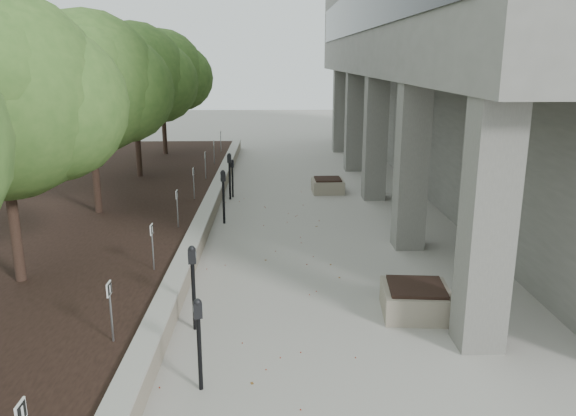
{
  "coord_description": "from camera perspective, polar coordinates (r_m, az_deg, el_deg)",
  "views": [
    {
      "loc": [
        0.11,
        -7.3,
        4.54
      ],
      "look_at": [
        0.44,
        6.39,
        0.91
      ],
      "focal_mm": 35.21,
      "sensor_mm": 36.0,
      "label": 1
    }
  ],
  "objects": [
    {
      "name": "parking_sign_8",
      "position": [
        26.18,
        -6.8,
        6.71
      ],
      "size": [
        0.04,
        0.22,
        0.96
      ],
      "primitive_type": null,
      "color": "black",
      "rests_on": "planting_bed"
    },
    {
      "name": "retaining_wall",
      "position": [
        16.97,
        -7.88,
        0.06
      ],
      "size": [
        0.39,
        26.0,
        0.5
      ],
      "primitive_type": null,
      "color": "gray",
      "rests_on": "ground"
    },
    {
      "name": "parking_meter_4",
      "position": [
        18.75,
        -5.91,
        3.2
      ],
      "size": [
        0.16,
        0.12,
        1.55
      ],
      "primitive_type": null,
      "rotation": [
        0.0,
        0.0,
        -0.08
      ],
      "color": "black",
      "rests_on": "ground"
    },
    {
      "name": "parking_sign_7",
      "position": [
        23.23,
        -7.48,
        5.65
      ],
      "size": [
        0.04,
        0.22,
        0.96
      ],
      "primitive_type": null,
      "color": "black",
      "rests_on": "planting_bed"
    },
    {
      "name": "planter_back",
      "position": [
        19.8,
        4.03,
        2.3
      ],
      "size": [
        1.1,
        1.1,
        0.5
      ],
      "primitive_type": null,
      "rotation": [
        0.0,
        0.0,
        0.02
      ],
      "color": "gray",
      "rests_on": "ground"
    },
    {
      "name": "ground",
      "position": [
        8.6,
        -1.99,
        -17.02
      ],
      "size": [
        90.0,
        90.0,
        0.0
      ],
      "primitive_type": "plane",
      "color": "#9F9B93",
      "rests_on": "ground"
    },
    {
      "name": "crabapple_tree_5",
      "position": [
        25.81,
        -12.59,
        11.35
      ],
      "size": [
        4.6,
        4.0,
        5.44
      ],
      "primitive_type": null,
      "color": "#396024",
      "rests_on": "planting_bed"
    },
    {
      "name": "parking_meter_5",
      "position": [
        19.06,
        -5.62,
        3.0
      ],
      "size": [
        0.13,
        0.1,
        1.29
      ],
      "primitive_type": null,
      "rotation": [
        0.0,
        0.0,
        -0.04
      ],
      "color": "black",
      "rests_on": "ground"
    },
    {
      "name": "crabapple_tree_3",
      "position": [
        16.13,
        -19.34,
        8.98
      ],
      "size": [
        4.6,
        4.0,
        5.44
      ],
      "primitive_type": null,
      "color": "#396024",
      "rests_on": "planting_bed"
    },
    {
      "name": "crabapple_tree_4",
      "position": [
        20.94,
        -15.2,
        10.46
      ],
      "size": [
        4.6,
        4.0,
        5.44
      ],
      "primitive_type": null,
      "color": "#396024",
      "rests_on": "planting_bed"
    },
    {
      "name": "parking_sign_6",
      "position": [
        20.29,
        -8.34,
        4.3
      ],
      "size": [
        0.04,
        0.22,
        0.96
      ],
      "primitive_type": null,
      "color": "black",
      "rests_on": "planting_bed"
    },
    {
      "name": "parking_sign_5",
      "position": [
        17.37,
        -9.5,
        2.48
      ],
      "size": [
        0.04,
        0.22,
        0.96
      ],
      "primitive_type": null,
      "color": "black",
      "rests_on": "planting_bed"
    },
    {
      "name": "parking_meter_3",
      "position": [
        15.98,
        -6.53,
        1.12
      ],
      "size": [
        0.18,
        0.15,
        1.55
      ],
      "primitive_type": null,
      "rotation": [
        0.0,
        0.0,
        0.31
      ],
      "color": "black",
      "rests_on": "ground"
    },
    {
      "name": "parking_meter_1",
      "position": [
        9.82,
        -9.52,
        -7.98
      ],
      "size": [
        0.16,
        0.11,
        1.53
      ],
      "primitive_type": null,
      "rotation": [
        0.0,
        0.0,
        0.05
      ],
      "color": "black",
      "rests_on": "ground"
    },
    {
      "name": "planter_front",
      "position": [
        10.7,
        12.77,
        -9.0
      ],
      "size": [
        1.29,
        1.29,
        0.56
      ],
      "primitive_type": null,
      "rotation": [
        0.0,
        0.0,
        -0.09
      ],
      "color": "gray",
      "rests_on": "ground"
    },
    {
      "name": "parking_sign_4",
      "position": [
        14.49,
        -11.11,
        -0.07
      ],
      "size": [
        0.04,
        0.22,
        0.96
      ],
      "primitive_type": null,
      "color": "black",
      "rests_on": "planting_bed"
    },
    {
      "name": "crabapple_tree_2",
      "position": [
        11.5,
        -26.81,
        6.18
      ],
      "size": [
        4.6,
        4.0,
        5.44
      ],
      "primitive_type": null,
      "color": "#396024",
      "rests_on": "planting_bed"
    },
    {
      "name": "parking_sign_2",
      "position": [
        8.96,
        -17.45,
        -9.99
      ],
      "size": [
        0.04,
        0.22,
        0.96
      ],
      "primitive_type": null,
      "color": "black",
      "rests_on": "planting_bed"
    },
    {
      "name": "parking_sign_3",
      "position": [
        11.67,
        -13.51,
        -3.86
      ],
      "size": [
        0.04,
        0.22,
        0.96
      ],
      "primitive_type": null,
      "color": "black",
      "rests_on": "planting_bed"
    },
    {
      "name": "berry_scatter",
      "position": [
        13.11,
        -2.22,
        -5.37
      ],
      "size": [
        3.3,
        14.1,
        0.02
      ],
      "primitive_type": null,
      "color": "maroon",
      "rests_on": "ground"
    },
    {
      "name": "parking_meter_2",
      "position": [
        8.15,
        -8.95,
        -13.49
      ],
      "size": [
        0.16,
        0.13,
        1.39
      ],
      "primitive_type": null,
      "rotation": [
        0.0,
        0.0,
        0.25
      ],
      "color": "black",
      "rests_on": "ground"
    },
    {
      "name": "planting_bed",
      "position": [
        17.78,
        -19.73,
        -0.17
      ],
      "size": [
        7.0,
        26.0,
        0.4
      ],
      "primitive_type": "cube",
      "color": "black",
      "rests_on": "ground"
    }
  ]
}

